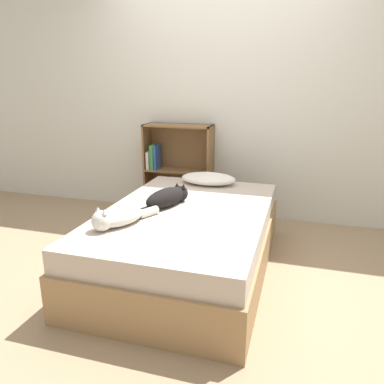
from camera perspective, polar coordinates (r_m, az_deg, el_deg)
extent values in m
plane|color=#997F60|center=(3.05, -0.78, -11.49)|extent=(8.00, 8.00, 0.00)
cube|color=silver|center=(4.04, 5.17, 13.87)|extent=(8.00, 0.06, 2.50)
cube|color=#99754C|center=(2.98, -0.79, -8.69)|extent=(1.23, 1.90, 0.33)
cube|color=#C1B2A3|center=(2.88, -0.81, -4.24)|extent=(1.19, 1.84, 0.16)
ellipsoid|color=white|center=(3.55, 2.50, 2.06)|extent=(0.52, 0.32, 0.11)
ellipsoid|color=beige|center=(2.59, -10.78, -3.78)|extent=(0.32, 0.39, 0.11)
sphere|color=beige|center=(2.51, -13.58, -4.31)|extent=(0.14, 0.14, 0.14)
cone|color=beige|center=(2.45, -13.22, -2.96)|extent=(0.04, 0.04, 0.03)
cone|color=beige|center=(2.51, -14.16, -2.54)|extent=(0.04, 0.04, 0.03)
cylinder|color=beige|center=(2.73, -6.68, -3.06)|extent=(0.13, 0.17, 0.06)
ellipsoid|color=black|center=(2.91, -4.01, -0.86)|extent=(0.30, 0.44, 0.14)
sphere|color=black|center=(3.04, -1.79, -0.23)|extent=(0.13, 0.13, 0.13)
cone|color=black|center=(3.04, -2.30, 1.11)|extent=(0.04, 0.04, 0.03)
cone|color=black|center=(3.00, -1.30, 0.89)|extent=(0.04, 0.04, 0.03)
cylinder|color=black|center=(2.74, -7.90, -3.09)|extent=(0.12, 0.19, 0.06)
cube|color=brown|center=(4.23, -6.70, 3.61)|extent=(0.02, 0.26, 0.99)
cube|color=brown|center=(4.00, 2.81, 2.97)|extent=(0.02, 0.26, 0.99)
cube|color=brown|center=(4.24, -2.00, -3.09)|extent=(0.74, 0.26, 0.02)
cube|color=brown|center=(4.02, -2.14, 10.07)|extent=(0.74, 0.26, 0.02)
cube|color=brown|center=(4.10, -2.07, 3.31)|extent=(0.70, 0.26, 0.02)
cube|color=brown|center=(4.21, -1.55, 3.67)|extent=(0.74, 0.02, 0.99)
cube|color=beige|center=(4.15, -6.44, 4.88)|extent=(0.03, 0.16, 0.19)
cube|color=#337F47|center=(4.13, -5.84, 5.36)|extent=(0.04, 0.16, 0.27)
cube|color=#2D519E|center=(4.11, -5.33, 5.33)|extent=(0.02, 0.16, 0.27)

